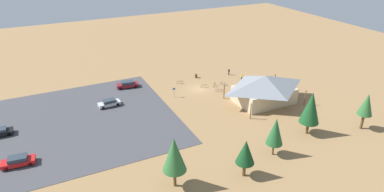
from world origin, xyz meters
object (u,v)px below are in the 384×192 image
object	(u,v)px
lot_sign	(174,91)
bicycle_silver_mid_cluster	(272,78)
car_maroon_near_entry	(128,84)
pine_center	(246,152)
visitor_by_pavilion	(229,71)
bicycle_teal_yard_front	(223,84)
bicycle_purple_trailside	(277,84)
bicycle_green_near_porch	(204,86)
pine_east	(367,105)
bicycle_orange_lone_west	(180,82)
pine_far_west	(311,108)
bike_pavilion	(265,87)
pine_midwest	(174,155)
visitor_at_bikes	(242,77)
bicycle_blue_by_bin	(220,90)
car_red_aisle_side	(18,161)
trash_bin	(196,76)
car_silver_inner_stall	(109,103)
pine_far_east	(275,131)
bicycle_yellow_back_row	(214,85)

from	to	relation	value
lot_sign	bicycle_silver_mid_cluster	size ratio (longest dim) A/B	1.32
car_maroon_near_entry	bicycle_silver_mid_cluster	bearing A→B (deg)	162.16
pine_center	car_maroon_near_entry	world-z (taller)	pine_center
visitor_by_pavilion	bicycle_teal_yard_front	bearing A→B (deg)	47.98
bicycle_purple_trailside	bicycle_green_near_porch	bearing A→B (deg)	-21.10
pine_east	bicycle_orange_lone_west	bearing A→B (deg)	-57.31
pine_far_west	bicycle_silver_mid_cluster	distance (m)	24.46
bike_pavilion	pine_center	distance (m)	24.55
pine_midwest	bicycle_orange_lone_west	distance (m)	35.09
pine_midwest	car_maroon_near_entry	bearing A→B (deg)	-95.68
pine_midwest	bicycle_silver_mid_cluster	xyz separation A→B (m)	(-35.58, -24.28, -4.73)
bicycle_orange_lone_west	visitor_at_bikes	bearing A→B (deg)	162.70
pine_center	bicycle_green_near_porch	xyz separation A→B (m)	(-9.25, -29.29, -3.56)
visitor_by_pavilion	bicycle_silver_mid_cluster	bearing A→B (deg)	138.06
visitor_by_pavilion	bicycle_orange_lone_west	bearing A→B (deg)	-0.77
bike_pavilion	pine_center	xyz separation A→B (m)	(16.81, 17.87, 0.80)
pine_midwest	bicycle_blue_by_bin	world-z (taller)	pine_midwest
car_red_aisle_side	bicycle_silver_mid_cluster	bearing A→B (deg)	-169.51
trash_bin	car_maroon_near_entry	bearing A→B (deg)	-5.24
bike_pavilion	pine_midwest	bearing A→B (deg)	30.58
lot_sign	bicycle_green_near_porch	bearing A→B (deg)	-169.62
lot_sign	pine_east	size ratio (longest dim) A/B	0.33
bicycle_orange_lone_west	car_red_aisle_side	xyz separation A→B (m)	(33.76, 17.25, 0.41)
visitor_at_bikes	bike_pavilion	bearing A→B (deg)	78.44
pine_midwest	car_red_aisle_side	size ratio (longest dim) A/B	1.59
bicycle_green_near_porch	visitor_at_bikes	bearing A→B (deg)	-179.49
car_silver_inner_stall	pine_far_west	bearing A→B (deg)	138.36
bicycle_blue_by_bin	car_maroon_near_entry	xyz separation A→B (m)	(17.29, -11.04, 0.42)
bicycle_purple_trailside	trash_bin	bearing A→B (deg)	-39.68
pine_far_west	car_silver_inner_stall	bearing A→B (deg)	-41.64
pine_midwest	pine_east	bearing A→B (deg)	179.09
trash_bin	pine_east	size ratio (longest dim) A/B	0.13
bike_pavilion	visitor_at_bikes	xyz separation A→B (m)	(-2.36, -11.51, -2.31)
visitor_at_bikes	bicycle_blue_by_bin	bearing A→B (deg)	23.69
pine_far_west	pine_east	world-z (taller)	pine_far_west
lot_sign	bicycle_silver_mid_cluster	xyz separation A→B (m)	(-24.74, 1.27, -1.05)
bicycle_blue_by_bin	bicycle_orange_lone_west	bearing A→B (deg)	-53.08
bicycle_blue_by_bin	pine_east	bearing A→B (deg)	121.22
pine_far_west	bicycle_green_near_porch	world-z (taller)	pine_far_west
bicycle_silver_mid_cluster	bicycle_purple_trailside	distance (m)	3.48
bicycle_blue_by_bin	bicycle_green_near_porch	world-z (taller)	bicycle_green_near_porch
pine_midwest	bicycle_blue_by_bin	bearing A→B (deg)	-131.31
trash_bin	pine_far_east	world-z (taller)	pine_far_east
bike_pavilion	bicycle_yellow_back_row	distance (m)	12.56
trash_bin	car_red_aisle_side	world-z (taller)	car_red_aisle_side
car_maroon_near_entry	car_red_aisle_side	size ratio (longest dim) A/B	1.03
lot_sign	pine_east	distance (m)	35.98
pine_east	bicycle_teal_yard_front	bearing A→B (deg)	-65.88
bicycle_yellow_back_row	car_red_aisle_side	world-z (taller)	car_red_aisle_side
car_silver_inner_stall	bicycle_yellow_back_row	bearing A→B (deg)	178.38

